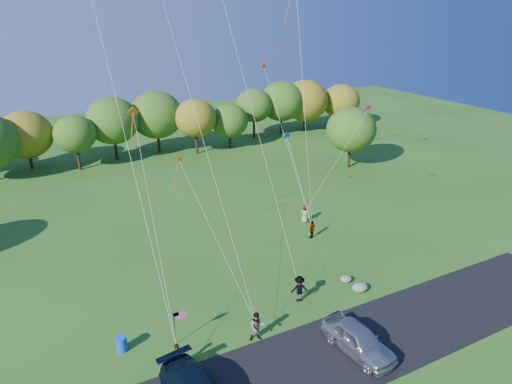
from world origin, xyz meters
The scene contains 14 objects.
ground centered at (0.00, 0.00, 0.00)m, with size 140.00×140.00×0.00m, color #275418.
asphalt_lane centered at (0.00, -4.00, 0.03)m, with size 44.00×6.00×0.06m, color black.
treeline centered at (-0.98, 35.69, 4.74)m, with size 75.79×27.10×8.20m.
minivan_silver centered at (3.89, -4.39, 0.87)m, with size 1.92×4.76×1.62m, color #94989D.
flyer_a centered at (-5.58, -0.80, 0.77)m, with size 0.56×0.37×1.54m, color #4C4C59.
flyer_b centered at (-0.72, -0.80, 0.94)m, with size 0.91×0.71×1.87m, color #4C4C59.
flyer_c centered at (3.59, 1.36, 0.93)m, with size 1.21×0.69×1.87m, color #4C4C59.
flyer_d centered at (9.46, 8.51, 0.79)m, with size 0.93×0.39×1.59m, color #4C4C59.
flyer_e centered at (10.60, 11.38, 0.82)m, with size 0.80×0.52×1.65m, color #4C4C59.
trash_barrel centered at (-8.03, 1.98, 0.48)m, with size 0.63×0.63×0.95m, color blue.
flag_assembly centered at (-4.92, 1.05, 1.64)m, with size 0.82×0.53×2.21m.
boulder_near centered at (7.97, 0.34, 0.29)m, with size 1.17×0.92×0.59m, color gray.
boulder_far centered at (7.84, 1.71, 0.23)m, with size 0.88×0.73×0.46m, color gray.
kites_aloft centered at (2.44, 13.70, 18.81)m, with size 20.50×7.94×18.13m.
Camera 1 is at (-10.89, -20.14, 18.34)m, focal length 32.00 mm.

